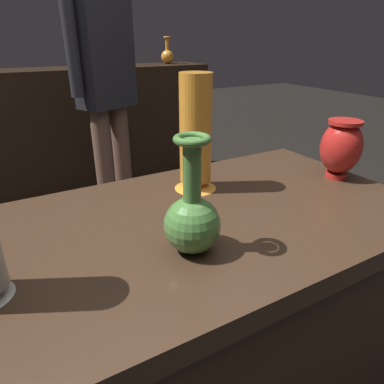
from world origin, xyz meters
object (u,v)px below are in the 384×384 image
object	(u,v)px
vase_left_accent	(341,147)
shelf_vase_far_right	(167,55)
visitor_center_back	(105,78)
vase_centerpiece	(192,217)
vase_right_accent	(196,138)

from	to	relation	value
vase_left_accent	shelf_vase_far_right	distance (m)	2.30
vase_left_accent	visitor_center_back	size ratio (longest dim) A/B	0.11
vase_centerpiece	vase_right_accent	size ratio (longest dim) A/B	0.75
shelf_vase_far_right	visitor_center_back	distance (m)	1.16
visitor_center_back	shelf_vase_far_right	bearing A→B (deg)	-158.50
vase_centerpiece	visitor_center_back	size ratio (longest dim) A/B	0.14
vase_right_accent	shelf_vase_far_right	world-z (taller)	shelf_vase_far_right
shelf_vase_far_right	vase_centerpiece	bearing A→B (deg)	-115.09
vase_centerpiece	vase_left_accent	distance (m)	0.61
vase_right_accent	visitor_center_back	world-z (taller)	visitor_center_back
vase_centerpiece	visitor_center_back	xyz separation A→B (m)	(0.30, 1.53, 0.11)
vase_centerpiece	vase_left_accent	bearing A→B (deg)	12.11
vase_right_accent	shelf_vase_far_right	xyz separation A→B (m)	(0.94, 2.09, 0.11)
vase_centerpiece	vase_right_accent	xyz separation A→B (m)	(0.17, 0.27, 0.08)
vase_right_accent	vase_centerpiece	bearing A→B (deg)	-121.46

